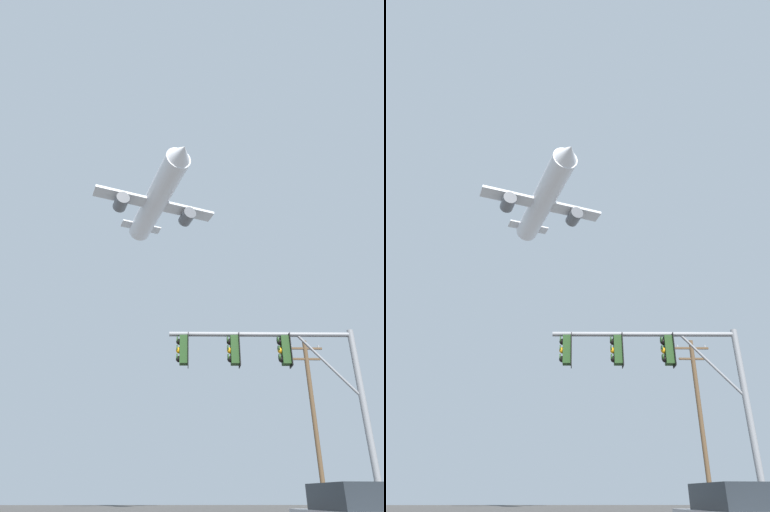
% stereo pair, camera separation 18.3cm
% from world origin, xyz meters
% --- Properties ---
extents(signal_pole_near, '(5.95, 0.51, 6.02)m').
position_xyz_m(signal_pole_near, '(2.43, 6.39, 4.66)').
color(signal_pole_near, slate).
rests_on(signal_pole_near, ground).
extents(utility_pole, '(2.20, 0.28, 10.26)m').
position_xyz_m(utility_pole, '(7.46, 20.41, 5.44)').
color(utility_pole, brown).
rests_on(utility_pole, ground).
extents(airplane, '(15.29, 19.80, 5.52)m').
position_xyz_m(airplane, '(-3.95, 37.28, 34.13)').
color(airplane, white).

